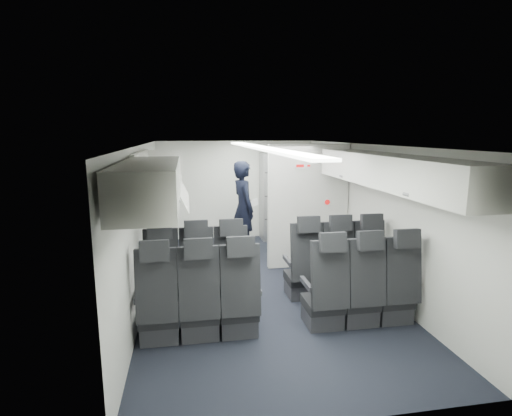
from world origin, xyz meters
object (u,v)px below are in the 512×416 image
object	(u,v)px
boarding_door	(156,210)
carry_on_bag	(160,169)
flight_attendant	(244,209)
seat_row_mid	(283,299)
seat_row_front	(268,273)
galley_unit	(280,196)

from	to	relation	value
boarding_door	carry_on_bag	size ratio (longest dim) A/B	4.48
boarding_door	flight_attendant	bearing A→B (deg)	2.90
carry_on_bag	seat_row_mid	bearing A→B (deg)	-42.80
seat_row_front	galley_unit	bearing A→B (deg)	73.72
seat_row_mid	boarding_door	bearing A→B (deg)	118.77
seat_row_front	flight_attendant	size ratio (longest dim) A/B	1.84
boarding_door	seat_row_mid	bearing A→B (deg)	-61.23
seat_row_front	boarding_door	distance (m)	2.71
seat_row_front	carry_on_bag	bearing A→B (deg)	158.77
seat_row_front	flight_attendant	world-z (taller)	flight_attendant
seat_row_front	galley_unit	xyz separation A→B (m)	(0.95, 3.25, 0.55)
seat_row_mid	boarding_door	distance (m)	3.45
flight_attendant	carry_on_bag	xyz separation A→B (m)	(-1.40, -1.61, 0.91)
galley_unit	boarding_door	size ratio (longest dim) A/B	1.02
seat_row_front	carry_on_bag	xyz separation A→B (m)	(-1.43, 0.55, 1.42)
seat_row_mid	galley_unit	distance (m)	4.30
seat_row_front	galley_unit	distance (m)	3.43
galley_unit	seat_row_front	bearing A→B (deg)	-106.28
boarding_door	carry_on_bag	world-z (taller)	carry_on_bag
seat_row_front	seat_row_mid	size ratio (longest dim) A/B	1.00
boarding_door	galley_unit	bearing A→B (deg)	24.28
seat_row_front	boarding_door	bearing A→B (deg)	128.16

